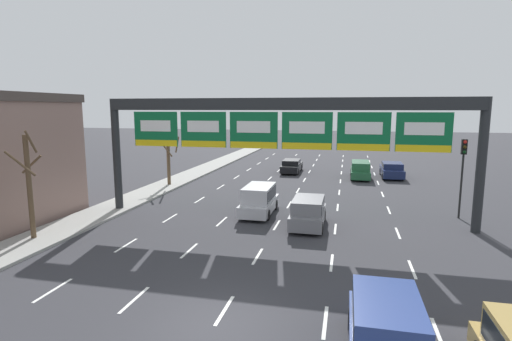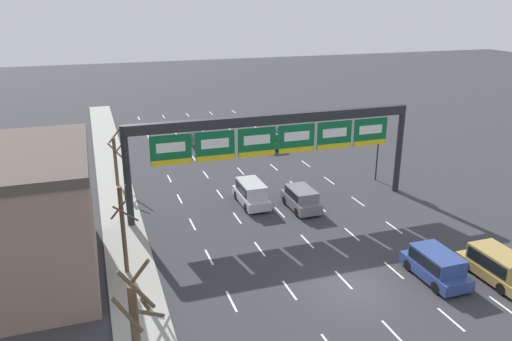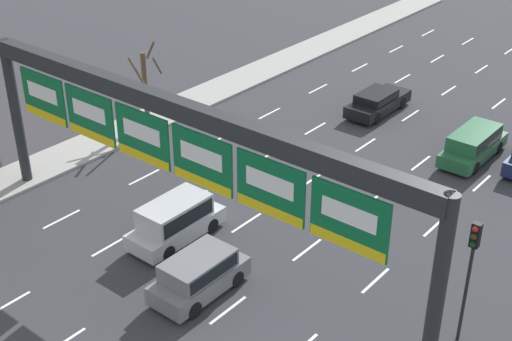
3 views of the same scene
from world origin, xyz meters
TOP-DOWN VIEW (x-y plane):
  - ground_plane at (0.00, 0.00)m, footprint 220.00×220.00m
  - sidewalk_left at (-11.30, 0.00)m, footprint 2.80×110.00m
  - lane_dashes at (0.00, 13.50)m, footprint 13.32×67.00m
  - sign_gantry at (0.00, 12.03)m, footprint 21.89×0.70m
  - suv_green at (5.09, 28.11)m, footprint 1.80×4.84m
  - suv_grey at (1.77, 11.11)m, footprint 1.83×3.98m
  - suv_blue at (4.96, -0.53)m, footprint 1.94×4.22m
  - car_black at (-1.78, 30.13)m, footprint 1.82×4.81m
  - car_navy at (8.08, 29.19)m, footprint 1.98×4.78m
  - suv_silver at (-1.52, 13.15)m, footprint 1.83×4.41m
  - suv_gold at (8.22, -1.68)m, footprint 1.97×4.53m
  - traffic_light_near_gantry at (10.56, 14.90)m, footprint 0.30×0.35m
  - tree_bare_closest at (-11.00, 20.46)m, footprint 1.72×1.80m
  - tree_bare_second at (-11.53, 5.60)m, footprint 1.52×1.54m
  - tree_bare_third at (-11.71, -3.25)m, footprint 2.12×2.08m

SIDE VIEW (x-z plane):
  - ground_plane at x=0.00m, z-range 0.00..0.00m
  - lane_dashes at x=0.00m, z-range 0.00..0.01m
  - sidewalk_left at x=-11.30m, z-range 0.00..0.15m
  - car_black at x=-1.78m, z-range 0.05..1.42m
  - car_navy at x=8.08m, z-range 0.05..1.53m
  - suv_green at x=5.09m, z-range 0.10..1.71m
  - suv_grey at x=1.77m, z-range 0.09..1.74m
  - suv_blue at x=4.96m, z-range 0.10..1.79m
  - suv_gold at x=8.22m, z-range 0.10..1.81m
  - suv_silver at x=-1.52m, z-range 0.10..1.93m
  - tree_bare_closest at x=-11.00m, z-range 0.11..4.93m
  - tree_bare_third at x=-11.71m, z-range 0.07..5.56m
  - tree_bare_second at x=-11.53m, z-range 0.25..5.69m
  - traffic_light_near_gantry at x=10.56m, z-range 1.02..5.84m
  - sign_gantry at x=0.00m, z-range 2.22..9.44m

